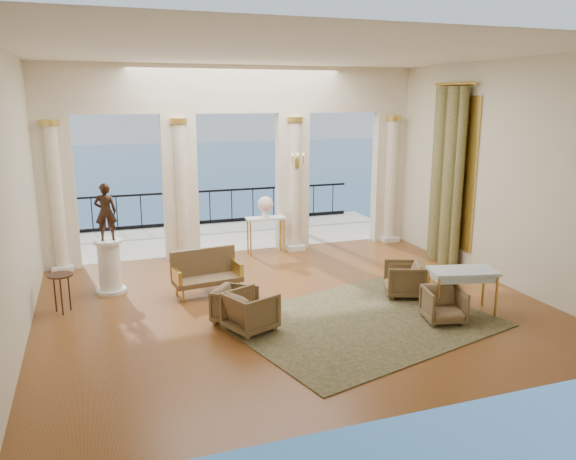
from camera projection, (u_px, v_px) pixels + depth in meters
name	position (u px, v px, depth m)	size (l,w,h in m)	color
floor	(291.00, 304.00, 10.47)	(9.00, 9.00, 0.00)	#462808
room_walls	(316.00, 155.00, 8.78)	(9.00, 9.00, 9.00)	beige
arcade	(238.00, 148.00, 13.39)	(9.00, 0.56, 4.50)	beige
terrace	(222.00, 236.00, 15.80)	(10.00, 3.60, 0.10)	#A79F8E
balustrade	(210.00, 210.00, 17.17)	(9.00, 0.06, 1.03)	black
palm_tree	(280.00, 86.00, 16.24)	(2.00, 2.00, 4.50)	#4C3823
sea	(122.00, 182.00, 66.95)	(160.00, 160.00, 0.00)	navy
curtain	(446.00, 176.00, 12.77)	(0.33, 1.40, 4.09)	#4D4C25
window_frame	(453.00, 172.00, 12.81)	(0.04, 1.60, 3.40)	gold
wall_sconce	(297.00, 162.00, 13.63)	(0.30, 0.11, 0.33)	gold
rug	(361.00, 322.00, 9.60)	(4.17, 3.25, 0.02)	#2A2F16
armchair_a	(235.00, 303.00, 9.57)	(0.65, 0.60, 0.66)	#41301A
armchair_b	(444.00, 303.00, 9.57)	(0.65, 0.60, 0.66)	#41301A
armchair_c	(404.00, 278.00, 10.82)	(0.71, 0.67, 0.73)	#41301A
armchair_d	(251.00, 309.00, 9.19)	(0.72, 0.67, 0.74)	#41301A
settee	(206.00, 272.00, 10.96)	(1.37, 0.72, 0.87)	#41301A
game_table	(463.00, 274.00, 9.92)	(1.27, 0.89, 0.79)	#9AAFC2
pedestal	(110.00, 267.00, 10.99)	(0.58, 0.58, 1.07)	silver
statue	(106.00, 212.00, 10.73)	(0.41, 0.27, 1.11)	black
console_table	(266.00, 223.00, 13.75)	(0.97, 0.42, 0.91)	silver
urn	(266.00, 205.00, 13.65)	(0.39, 0.39, 0.51)	white
side_table	(61.00, 280.00, 9.93)	(0.44, 0.44, 0.71)	black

